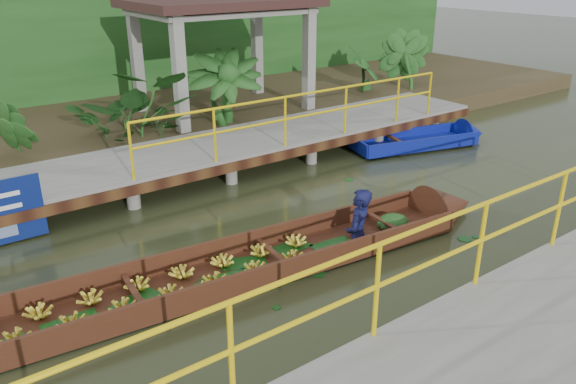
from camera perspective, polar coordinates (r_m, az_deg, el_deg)
ground at (r=8.52m, az=-2.16°, el=-5.94°), size 80.00×80.00×0.00m
land_strip at (r=14.84m, az=-18.81°, el=6.34°), size 30.00×8.00×0.45m
far_dock at (r=11.11m, az=-12.14°, el=3.20°), size 16.00×2.06×1.66m
near_dock at (r=6.70m, az=27.25°, el=-14.43°), size 18.00×2.40×1.73m
pavilion at (r=14.48m, az=-6.77°, el=17.45°), size 4.40×3.00×3.00m
foliage_backdrop at (r=16.87m, az=-22.38°, el=13.88°), size 30.00×0.80×4.00m
vendor_boat at (r=7.70m, az=-6.53°, el=-7.61°), size 9.92×1.93×2.00m
moored_blue_boat at (r=13.85m, az=15.53°, el=5.27°), size 3.54×1.72×0.82m
tropical_plants at (r=13.40m, az=-7.78°, el=10.33°), size 14.32×1.32×1.66m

